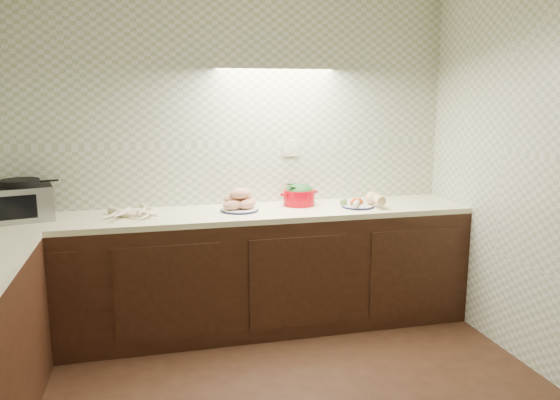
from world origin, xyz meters
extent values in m
cube|color=#99A784|center=(0.00, 1.78, 1.30)|extent=(3.60, 0.05, 2.60)
cube|color=beige|center=(0.55, 1.79, 1.32)|extent=(0.13, 0.01, 0.12)
cube|color=black|center=(0.00, 1.50, 0.43)|extent=(3.60, 0.60, 0.86)
cube|color=#FCFFC6|center=(0.00, 1.50, 0.88)|extent=(3.60, 0.60, 0.04)
cube|color=black|center=(-1.38, 1.58, 1.02)|extent=(0.45, 0.37, 0.23)
cube|color=#959699|center=(-1.35, 1.43, 1.02)|extent=(0.38, 0.10, 0.23)
cube|color=black|center=(-1.35, 1.43, 1.02)|extent=(0.25, 0.07, 0.16)
cylinder|color=black|center=(-1.38, 1.58, 1.15)|extent=(0.30, 0.30, 0.04)
cone|color=beige|center=(-0.76, 1.56, 0.92)|extent=(0.05, 0.19, 0.05)
cone|color=beige|center=(-0.71, 1.45, 0.92)|extent=(0.09, 0.23, 0.04)
cone|color=beige|center=(-0.65, 1.53, 0.92)|extent=(0.18, 0.16, 0.05)
cone|color=beige|center=(-0.63, 1.51, 0.92)|extent=(0.05, 0.24, 0.05)
cone|color=beige|center=(-0.58, 1.56, 0.92)|extent=(0.15, 0.18, 0.05)
cone|color=beige|center=(-0.67, 1.42, 0.92)|extent=(0.09, 0.21, 0.05)
cone|color=beige|center=(-0.54, 1.47, 0.94)|extent=(0.11, 0.21, 0.04)
cone|color=beige|center=(-0.80, 1.50, 0.95)|extent=(0.04, 0.22, 0.04)
cone|color=beige|center=(-0.78, 1.56, 0.94)|extent=(0.05, 0.22, 0.04)
cylinder|color=#0F113B|center=(0.09, 1.51, 0.91)|extent=(0.28, 0.28, 0.01)
cylinder|color=silver|center=(0.09, 1.51, 0.91)|extent=(0.26, 0.26, 0.02)
ellipsoid|color=tan|center=(0.04, 1.48, 0.95)|extent=(0.17, 0.11, 0.07)
ellipsoid|color=tan|center=(0.15, 1.50, 0.95)|extent=(0.17, 0.11, 0.07)
ellipsoid|color=tan|center=(0.08, 1.56, 0.95)|extent=(0.17, 0.11, 0.07)
ellipsoid|color=tan|center=(0.05, 1.54, 0.99)|extent=(0.17, 0.11, 0.07)
ellipsoid|color=tan|center=(0.12, 1.56, 0.99)|extent=(0.17, 0.11, 0.07)
ellipsoid|color=tan|center=(0.09, 1.51, 1.03)|extent=(0.17, 0.11, 0.07)
ellipsoid|color=tan|center=(0.11, 1.54, 1.03)|extent=(0.17, 0.11, 0.07)
cylinder|color=black|center=(0.08, 1.63, 0.93)|extent=(0.14, 0.14, 0.05)
sphere|color=maroon|center=(0.07, 1.63, 0.97)|extent=(0.07, 0.07, 0.07)
sphere|color=silver|center=(0.11, 1.64, 0.96)|extent=(0.04, 0.04, 0.04)
cylinder|color=#B2000E|center=(0.57, 1.61, 0.96)|extent=(0.30, 0.30, 0.12)
cube|color=#B2000E|center=(0.44, 1.57, 0.99)|extent=(0.04, 0.06, 0.02)
cube|color=#B2000E|center=(0.70, 1.65, 0.99)|extent=(0.04, 0.06, 0.02)
ellipsoid|color=#255C26|center=(0.57, 1.61, 1.01)|extent=(0.22, 0.22, 0.12)
cylinder|color=#0F113B|center=(0.98, 1.43, 0.91)|extent=(0.24, 0.24, 0.01)
cylinder|color=silver|center=(0.98, 1.43, 0.91)|extent=(0.23, 0.23, 0.02)
cone|color=#C75917|center=(0.95, 1.47, 0.93)|extent=(0.13, 0.10, 0.03)
cone|color=#C75917|center=(0.94, 1.44, 0.93)|extent=(0.11, 0.12, 0.03)
cone|color=#C75917|center=(0.95, 1.45, 0.93)|extent=(0.14, 0.09, 0.03)
cone|color=#C75917|center=(0.94, 1.45, 0.95)|extent=(0.11, 0.12, 0.03)
cone|color=#C75917|center=(0.94, 1.47, 0.95)|extent=(0.12, 0.12, 0.03)
cylinder|color=silver|center=(0.95, 1.40, 0.93)|extent=(0.11, 0.15, 0.04)
cylinder|color=#4C7B33|center=(0.89, 1.50, 0.93)|extent=(0.08, 0.10, 0.04)
camera|label=1|loc=(-0.55, -2.33, 1.73)|focal=35.00mm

